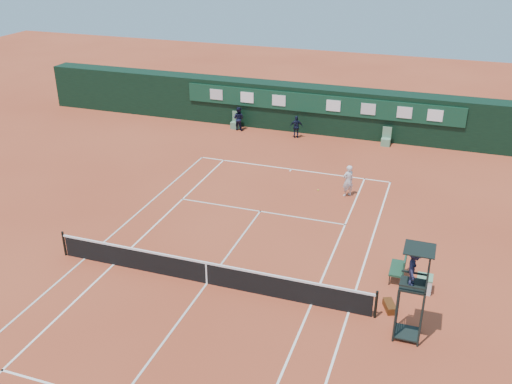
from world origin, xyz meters
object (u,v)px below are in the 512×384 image
umpire_chair (414,274)px  cooler (424,284)px  tennis_net (207,272)px  player_bench (401,266)px  player (348,181)px

umpire_chair → cooler: bearing=82.8°
tennis_net → cooler: 8.20m
player_bench → player: size_ratio=0.72×
umpire_chair → player: (-3.93, 10.17, -1.63)m
player → umpire_chair: bearing=68.4°
cooler → umpire_chair: bearing=-97.2°
umpire_chair → player: 11.02m
umpire_chair → player: size_ratio=2.06×
cooler → player: (-4.29, 7.30, 0.51)m
player_bench → cooler: player_bench is taller
umpire_chair → cooler: umpire_chair is taller
cooler → player_bench: bearing=149.9°
umpire_chair → cooler: (0.36, 2.87, -2.13)m
tennis_net → player_bench: (6.95, 2.75, 0.09)m
tennis_net → cooler: tennis_net is taller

